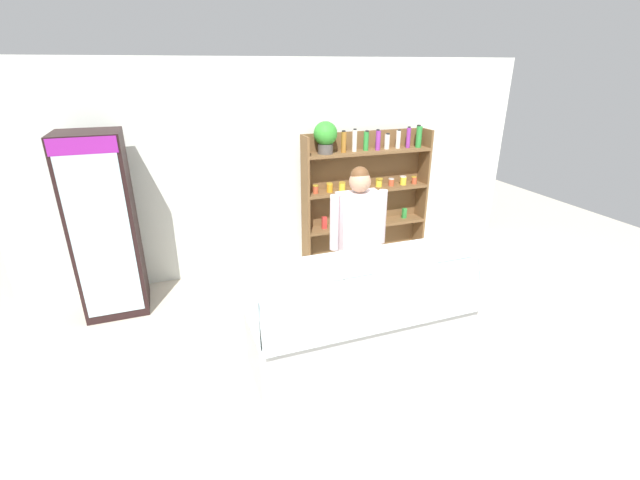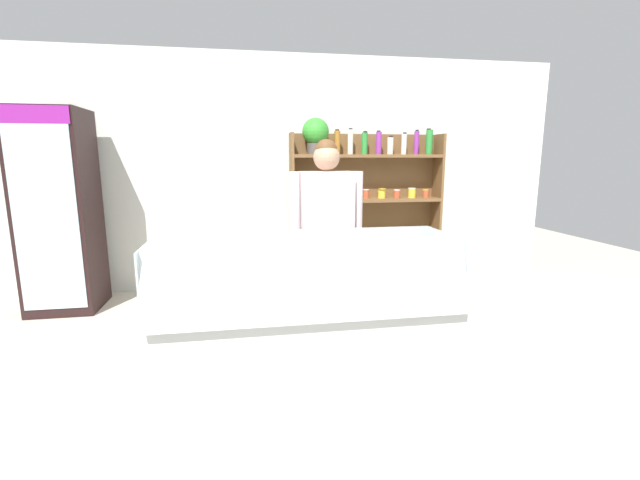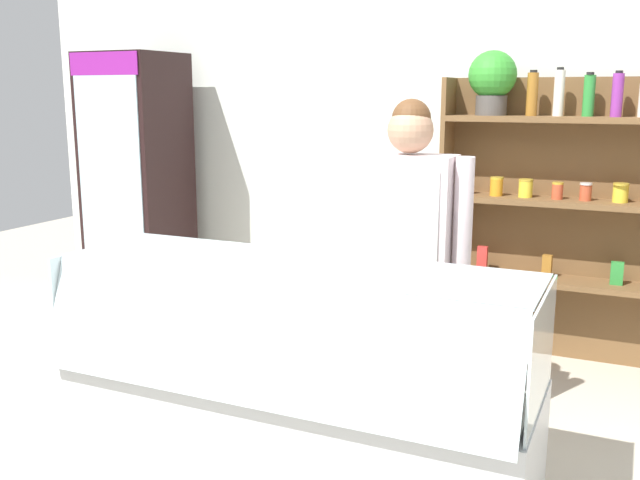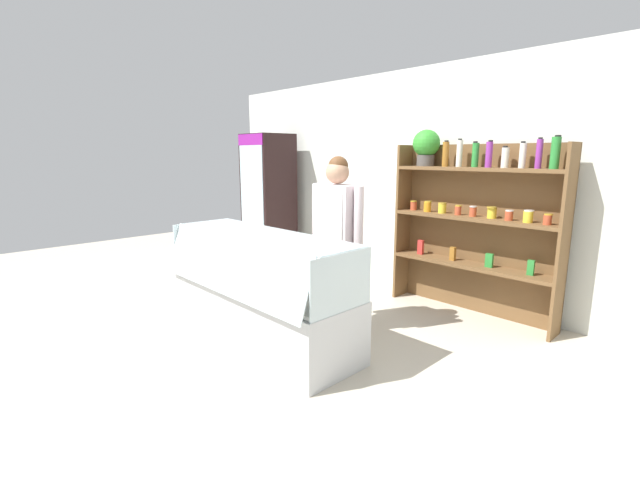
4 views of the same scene
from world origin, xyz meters
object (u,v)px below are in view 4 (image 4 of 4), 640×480
Objects in this scene: shelving_unit at (468,210)px; deli_display_case at (260,308)px; shop_clerk at (337,229)px; drinks_fridge at (269,201)px.

deli_display_case is (-0.92, -2.06, -0.81)m from shelving_unit.
shop_clerk is (-0.64, -1.34, -0.12)m from shelving_unit.
drinks_fridge reaches higher than shop_clerk.
shop_clerk is (0.28, 0.72, 0.69)m from deli_display_case.
deli_display_case is at bearing -111.31° from shop_clerk.
shop_clerk is at bearing -115.49° from shelving_unit.
drinks_fridge is 2.72m from shop_clerk.
drinks_fridge is 2.94m from deli_display_case.
shop_clerk is at bearing 68.69° from deli_display_case.
drinks_fridge is at bearing 141.01° from deli_display_case.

